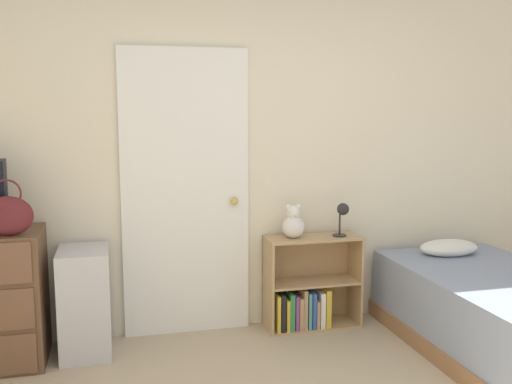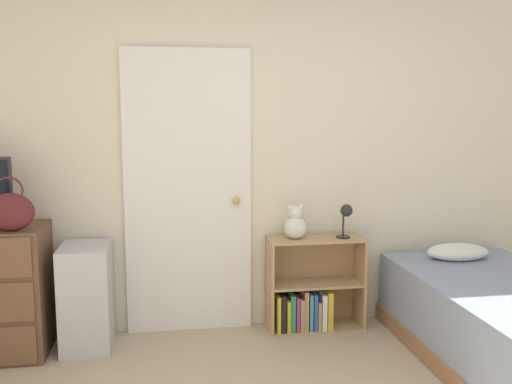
% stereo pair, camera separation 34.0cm
% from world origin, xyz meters
% --- Properties ---
extents(wall_back, '(10.00, 0.06, 2.55)m').
position_xyz_m(wall_back, '(0.00, 2.13, 1.27)').
color(wall_back, beige).
rests_on(wall_back, ground_plane).
extents(door_closed, '(0.90, 0.09, 2.02)m').
position_xyz_m(door_closed, '(-0.42, 2.08, 1.01)').
color(door_closed, white).
rests_on(door_closed, ground_plane).
extents(handbag, '(0.29, 0.11, 0.34)m').
position_xyz_m(handbag, '(-1.53, 1.68, 0.98)').
color(handbag, '#591E23').
rests_on(handbag, dresser).
extents(storage_bin, '(0.32, 0.43, 0.70)m').
position_xyz_m(storage_bin, '(-1.12, 1.87, 0.35)').
color(storage_bin, silver).
rests_on(storage_bin, ground_plane).
extents(bookshelf, '(0.69, 0.27, 0.68)m').
position_xyz_m(bookshelf, '(0.44, 1.95, 0.25)').
color(bookshelf, tan).
rests_on(bookshelf, ground_plane).
extents(teddy_bear, '(0.16, 0.16, 0.25)m').
position_xyz_m(teddy_bear, '(0.33, 1.95, 0.79)').
color(teddy_bear, silver).
rests_on(teddy_bear, bookshelf).
extents(desk_lamp, '(0.11, 0.11, 0.25)m').
position_xyz_m(desk_lamp, '(0.69, 1.91, 0.85)').
color(desk_lamp, '#262628').
rests_on(desk_lamp, bookshelf).
extents(bed, '(1.02, 1.98, 0.63)m').
position_xyz_m(bed, '(1.52, 1.10, 0.26)').
color(bed, '#996B47').
rests_on(bed, ground_plane).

